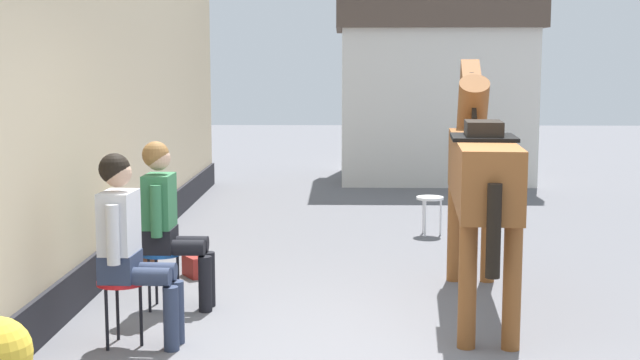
% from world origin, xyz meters
% --- Properties ---
extents(ground_plane, '(40.00, 40.00, 0.00)m').
position_xyz_m(ground_plane, '(0.00, 3.00, 0.00)').
color(ground_plane, slate).
extents(pub_facade_wall, '(0.34, 14.00, 3.40)m').
position_xyz_m(pub_facade_wall, '(-2.55, 1.50, 1.54)').
color(pub_facade_wall, '#CCB793').
rests_on(pub_facade_wall, ground_plane).
extents(distant_cottage, '(3.40, 2.60, 3.50)m').
position_xyz_m(distant_cottage, '(1.40, 9.29, 1.80)').
color(distant_cottage, silver).
rests_on(distant_cottage, ground_plane).
extents(seated_visitor_near, '(0.61, 0.49, 1.39)m').
position_xyz_m(seated_visitor_near, '(-1.73, 0.04, 0.78)').
color(seated_visitor_near, red).
rests_on(seated_visitor_near, ground_plane).
extents(seated_visitor_far, '(0.61, 0.49, 1.39)m').
position_xyz_m(seated_visitor_far, '(-1.64, 0.99, 0.78)').
color(seated_visitor_far, '#194C99').
rests_on(seated_visitor_far, ground_plane).
extents(saddled_horse_center, '(0.62, 3.00, 2.06)m').
position_xyz_m(saddled_horse_center, '(0.92, 1.12, 1.16)').
color(saddled_horse_center, brown).
rests_on(saddled_horse_center, ground_plane).
extents(flower_planter_far, '(0.43, 0.43, 0.64)m').
position_xyz_m(flower_planter_far, '(-2.14, 2.05, 0.33)').
color(flower_planter_far, brown).
rests_on(flower_planter_far, ground_plane).
extents(spare_stool_white, '(0.32, 0.32, 0.46)m').
position_xyz_m(spare_stool_white, '(0.83, 4.15, 0.40)').
color(spare_stool_white, white).
rests_on(spare_stool_white, ground_plane).
extents(satchel_bag, '(0.25, 0.30, 0.20)m').
position_xyz_m(satchel_bag, '(-1.63, 2.06, 0.10)').
color(satchel_bag, maroon).
rests_on(satchel_bag, ground_plane).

